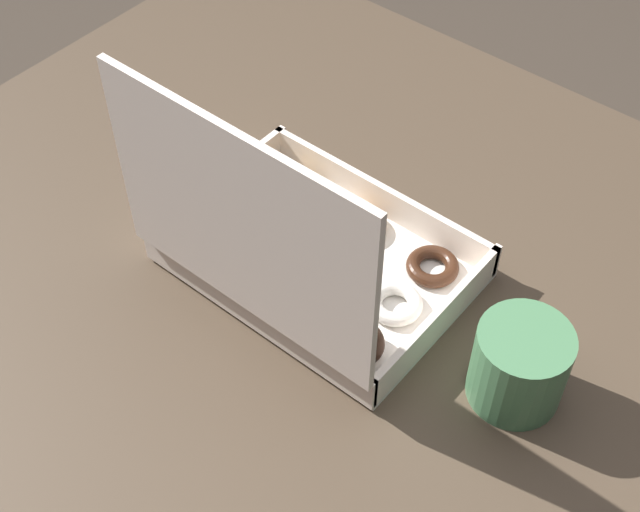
{
  "coord_description": "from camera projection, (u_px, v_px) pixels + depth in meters",
  "views": [
    {
      "loc": [
        -0.45,
        0.51,
        1.48
      ],
      "look_at": [
        -0.03,
        0.0,
        0.74
      ],
      "focal_mm": 50.0,
      "sensor_mm": 36.0,
      "label": 1
    }
  ],
  "objects": [
    {
      "name": "dining_table",
      "position": [
        304.0,
        307.0,
        1.1
      ],
      "size": [
        1.05,
        0.93,
        0.72
      ],
      "color": "#4C3D2D",
      "rests_on": "ground_plane"
    },
    {
      "name": "donut_box",
      "position": [
        301.0,
        254.0,
        0.95
      ],
      "size": [
        0.32,
        0.24,
        0.28
      ],
      "color": "silver",
      "rests_on": "dining_table"
    },
    {
      "name": "coffee_mug",
      "position": [
        520.0,
        364.0,
        0.87
      ],
      "size": [
        0.09,
        0.09,
        0.09
      ],
      "color": "#4C8456",
      "rests_on": "dining_table"
    }
  ]
}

